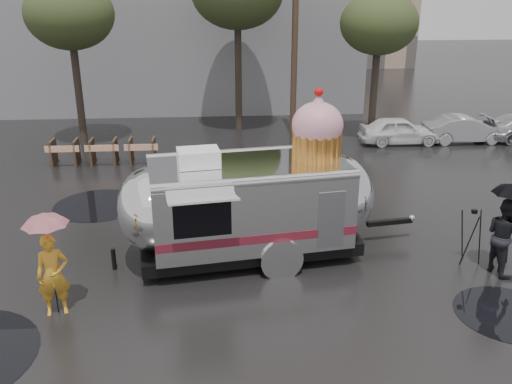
{
  "coord_description": "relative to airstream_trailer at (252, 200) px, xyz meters",
  "views": [
    {
      "loc": [
        -1.13,
        -10.87,
        6.61
      ],
      "look_at": [
        -0.17,
        1.79,
        1.76
      ],
      "focal_mm": 38.0,
      "sensor_mm": 36.0,
      "label": 1
    }
  ],
  "objects": [
    {
      "name": "puddles",
      "position": [
        -2.75,
        -0.61,
        -1.54
      ],
      "size": [
        14.18,
        10.72,
        0.01
      ],
      "color": "black",
      "rests_on": "ground"
    },
    {
      "name": "umbrella_black",
      "position": [
        6.0,
        -1.35,
        0.38
      ],
      "size": [
        1.12,
        1.12,
        2.31
      ],
      "color": "black",
      "rests_on": "ground"
    },
    {
      "name": "ground",
      "position": [
        0.27,
        -1.8,
        -1.54
      ],
      "size": [
        120.0,
        120.0,
        0.0
      ],
      "primitive_type": "plane",
      "color": "black",
      "rests_on": "ground"
    },
    {
      "name": "utility_pole",
      "position": [
        2.77,
        12.2,
        3.08
      ],
      "size": [
        1.6,
        0.28,
        9.0
      ],
      "color": "#473323",
      "rests_on": "ground"
    },
    {
      "name": "tree_left",
      "position": [
        -6.73,
        11.2,
        3.94
      ],
      "size": [
        3.64,
        3.64,
        6.95
      ],
      "color": "#382D26",
      "rests_on": "ground"
    },
    {
      "name": "umbrella_pink",
      "position": [
        -4.36,
        -2.37,
        0.4
      ],
      "size": [
        1.15,
        1.15,
        2.33
      ],
      "color": "pink",
      "rests_on": "ground"
    },
    {
      "name": "parked_cars",
      "position": [
        12.05,
        10.2,
        -0.83
      ],
      "size": [
        13.2,
        1.9,
        1.5
      ],
      "color": "silver",
      "rests_on": "ground"
    },
    {
      "name": "person_left",
      "position": [
        -4.36,
        -2.37,
        -0.63
      ],
      "size": [
        0.75,
        0.59,
        1.83
      ],
      "primitive_type": "imported",
      "rotation": [
        0.0,
        0.0,
        0.26
      ],
      "color": "gold",
      "rests_on": "ground"
    },
    {
      "name": "person_right",
      "position": [
        6.0,
        -1.35,
        -0.58
      ],
      "size": [
        0.7,
        1.01,
        1.93
      ],
      "primitive_type": "imported",
      "rotation": [
        0.0,
        0.0,
        1.79
      ],
      "color": "black",
      "rests_on": "ground"
    },
    {
      "name": "tripod",
      "position": [
        5.46,
        -0.79,
        -0.7
      ],
      "size": [
        0.53,
        0.6,
        1.45
      ],
      "rotation": [
        0.0,
        0.0,
        -0.01
      ],
      "color": "black",
      "rests_on": "ground"
    },
    {
      "name": "barricade_row",
      "position": [
        -5.28,
        8.16,
        -1.02
      ],
      "size": [
        4.3,
        0.8,
        1.0
      ],
      "color": "#473323",
      "rests_on": "ground"
    },
    {
      "name": "tree_right",
      "position": [
        6.27,
        11.2,
        3.51
      ],
      "size": [
        3.36,
        3.36,
        6.42
      ],
      "color": "#382D26",
      "rests_on": "ground"
    },
    {
      "name": "airstream_trailer",
      "position": [
        0.0,
        0.0,
        0.0
      ],
      "size": [
        8.11,
        3.83,
        4.4
      ],
      "rotation": [
        0.0,
        0.0,
        0.15
      ],
      "color": "silver",
      "rests_on": "ground"
    }
  ]
}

